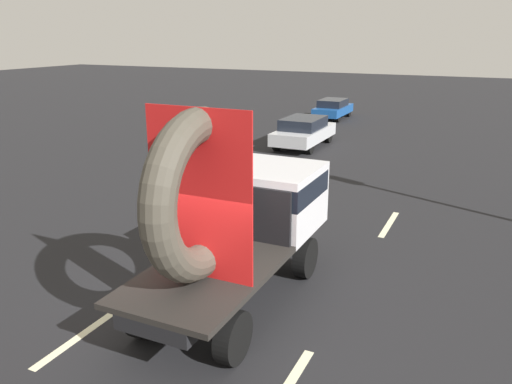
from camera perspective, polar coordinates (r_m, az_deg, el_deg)
The scene contains 7 objects.
ground_plane at distance 9.59m, azimuth -4.81°, elevation -14.22°, with size 120.00×120.00×0.00m, color black.
flatbed_truck at distance 9.74m, azimuth -1.59°, elevation -2.09°, with size 2.02×5.28×3.93m.
distant_sedan at distance 23.60m, azimuth 5.33°, elevation 6.78°, with size 1.77×4.14×1.35m.
lane_dash_left_near at distance 9.72m, azimuth -18.60°, elevation -14.68°, with size 2.29×0.16×0.01m, color beige.
lane_dash_left_far at distance 15.83m, azimuth 1.51°, elevation -1.13°, with size 2.80×0.16×0.01m, color beige.
lane_dash_right_far at distance 14.48m, azimuth 14.61°, elevation -3.49°, with size 2.10×0.16×0.01m, color beige.
oncoming_car at distance 31.84m, azimuth 8.57°, elevation 9.22°, with size 1.55×3.62×1.18m.
Camera 1 is at (4.18, -7.03, 5.01)m, focal length 35.89 mm.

